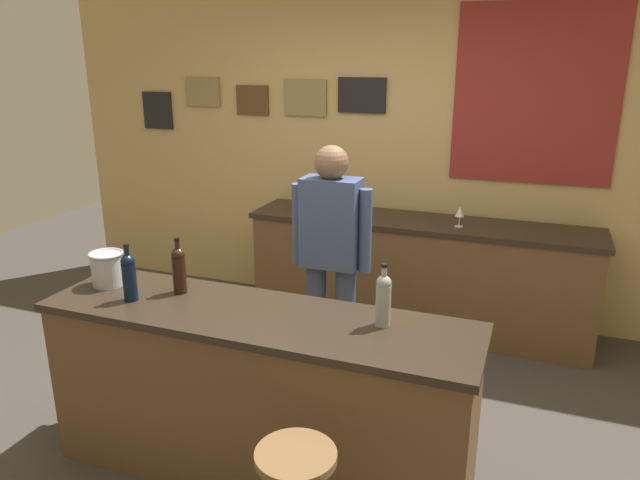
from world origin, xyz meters
The scene contains 12 objects.
ground_plane centered at (0.00, 0.00, 0.00)m, with size 10.00×10.00×0.00m, color #423D38.
back_wall centered at (0.02, 2.03, 1.42)m, with size 6.00×0.09×2.80m.
bar_counter centered at (0.00, -0.40, 0.46)m, with size 2.21×0.60×0.92m.
side_counter centered at (0.40, 1.65, 0.45)m, with size 2.71×0.56×0.90m.
bartender centered at (0.06, 0.54, 0.94)m, with size 0.52×0.21×1.62m.
wine_bottle_a centered at (-0.67, -0.48, 1.06)m, with size 0.07×0.07×0.31m.
wine_bottle_b centered at (-0.49, -0.30, 1.06)m, with size 0.07×0.07×0.31m.
wine_bottle_c centered at (0.62, -0.31, 1.06)m, with size 0.07×0.07×0.31m.
ice_bucket centered at (-0.93, -0.35, 1.02)m, with size 0.19×0.19×0.19m.
wine_glass_a centered at (-0.54, 1.57, 1.01)m, with size 0.07×0.07×0.16m.
wine_glass_b centered at (0.70, 1.58, 1.01)m, with size 0.07×0.07×0.16m.
coffee_mug centered at (-0.66, 1.71, 0.95)m, with size 0.13×0.08×0.09m.
Camera 1 is at (1.24, -2.78, 2.13)m, focal length 33.23 mm.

